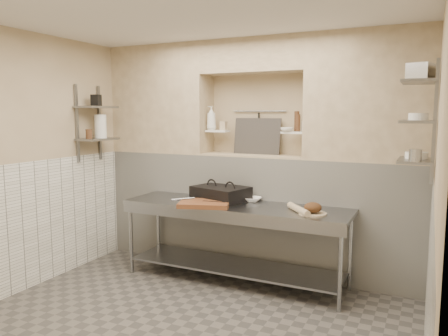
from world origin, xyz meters
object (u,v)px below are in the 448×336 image
Objects in this scene: mixing_bowl at (252,199)px; prep_table at (234,227)px; bread_loaf at (313,208)px; bowl_alcove at (287,129)px; panini_press at (221,193)px; rolling_pin at (298,209)px; jug_left at (100,126)px; bottle_soap at (211,118)px; cutting_board at (205,204)px.

prep_table is at bearing -114.63° from mixing_bowl.
bread_loaf is 1.20× the size of bowl_alcove.
panini_press is 0.38m from mixing_bowl.
mixing_bowl is 0.46× the size of rolling_pin.
jug_left is at bearing -170.55° from mixing_bowl.
panini_press is 1.57× the size of rolling_pin.
jug_left reaches higher than rolling_pin.
panini_press is 3.39× the size of mixing_bowl.
panini_press reaches higher than bread_loaf.
jug_left is (-2.59, -0.00, 0.83)m from rolling_pin.
bowl_alcove is (0.32, 0.26, 0.81)m from mixing_bowl.
bottle_soap reaches higher than mixing_bowl.
bread_loaf is at bearing 3.89° from panini_press.
cutting_board is 1.04m from rolling_pin.
bowl_alcove is (-0.47, 0.60, 0.77)m from bread_loaf.
prep_table is 12.44× the size of mixing_bowl.
bottle_soap is at bearing 157.22° from bread_loaf.
prep_table is at bearing 2.17° from jug_left.
prep_table is at bearing -16.62° from panini_press.
rolling_pin is 1.50× the size of bottle_soap.
panini_press is at bearing 8.04° from jug_left.
mixing_bowl is at bearing 65.37° from prep_table.
bottle_soap reaches higher than bread_loaf.
prep_table is 14.39× the size of bread_loaf.
jug_left is at bearing 175.25° from cutting_board.
prep_table is 2.15m from jug_left.
rolling_pin is 1.72m from bottle_soap.
rolling_pin is at bearing -26.67° from mixing_bowl.
bottle_soap is (-0.68, 0.28, 0.94)m from mixing_bowl.
jug_left reaches higher than panini_press.
prep_table is 4.72× the size of cutting_board.
prep_table is at bearing 174.89° from rolling_pin.
bowl_alcove is (1.00, -0.02, -0.13)m from bottle_soap.
rolling_pin is at bearing 7.21° from cutting_board.
cutting_board is (-0.03, -0.35, -0.06)m from panini_press.
bottle_soap reaches higher than prep_table.
bread_loaf reaches higher than rolling_pin.
bread_loaf is at bearing -23.11° from mixing_bowl.
rolling_pin is 1.04m from bowl_alcove.
rolling_pin is 0.16m from bread_loaf.
rolling_pin is (1.00, -0.22, -0.05)m from panini_press.
bread_loaf is at bearing -5.34° from prep_table.
jug_left is (-1.27, -0.60, -0.10)m from bottle_soap.
bowl_alcove is at bearing 49.35° from prep_table.
bottle_soap is at bearing 136.39° from prep_table.
bread_loaf is (0.80, -0.34, 0.04)m from mixing_bowl.
rolling_pin is at bearing 3.09° from panini_press.
bottle_soap is at bearing 178.73° from bowl_alcove.
jug_left is (-2.27, -0.58, 0.02)m from bowl_alcove.
bread_loaf is at bearing -0.33° from jug_left.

